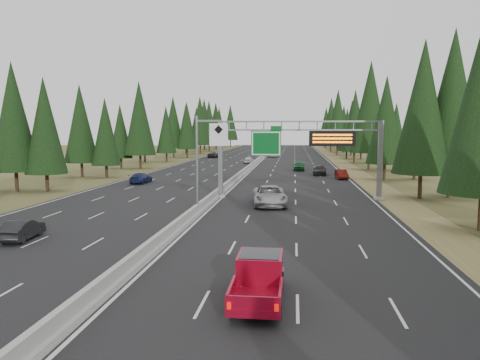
# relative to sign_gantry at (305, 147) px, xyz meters

# --- Properties ---
(road) EXTENTS (32.00, 260.00, 0.08)m
(road) POSITION_rel_sign_gantry_xyz_m (-8.92, 45.12, -5.23)
(road) COLOR black
(road) RESTS_ON ground
(shoulder_right) EXTENTS (3.60, 260.00, 0.06)m
(shoulder_right) POSITION_rel_sign_gantry_xyz_m (8.88, 45.12, -5.24)
(shoulder_right) COLOR olive
(shoulder_right) RESTS_ON ground
(shoulder_left) EXTENTS (3.60, 260.00, 0.06)m
(shoulder_left) POSITION_rel_sign_gantry_xyz_m (-26.72, 45.12, -5.24)
(shoulder_left) COLOR #4C4B23
(shoulder_left) RESTS_ON ground
(median_barrier) EXTENTS (0.70, 260.00, 0.85)m
(median_barrier) POSITION_rel_sign_gantry_xyz_m (-8.92, 45.12, -4.85)
(median_barrier) COLOR gray
(median_barrier) RESTS_ON road
(sign_gantry) EXTENTS (16.75, 0.98, 7.80)m
(sign_gantry) POSITION_rel_sign_gantry_xyz_m (0.00, 0.00, 0.00)
(sign_gantry) COLOR slate
(sign_gantry) RESTS_ON road
(hov_sign_pole) EXTENTS (2.80, 0.50, 8.00)m
(hov_sign_pole) POSITION_rel_sign_gantry_xyz_m (-8.33, -9.92, -0.54)
(hov_sign_pole) COLOR slate
(hov_sign_pole) RESTS_ON road
(tree_row_right) EXTENTS (11.70, 241.06, 18.98)m
(tree_row_right) POSITION_rel_sign_gantry_xyz_m (12.90, 35.15, 4.00)
(tree_row_right) COLOR black
(tree_row_right) RESTS_ON ground
(tree_row_left) EXTENTS (11.67, 240.45, 18.29)m
(tree_row_left) POSITION_rel_sign_gantry_xyz_m (-30.79, 50.99, 3.69)
(tree_row_left) COLOR black
(tree_row_left) RESTS_ON ground
(silver_minivan) EXTENTS (3.61, 6.69, 1.78)m
(silver_minivan) POSITION_rel_sign_gantry_xyz_m (-3.29, -4.60, -4.30)
(silver_minivan) COLOR #A6A4A9
(silver_minivan) RESTS_ON road
(red_pickup) EXTENTS (1.92, 5.38, 1.75)m
(red_pickup) POSITION_rel_sign_gantry_xyz_m (-2.47, -28.45, -4.22)
(red_pickup) COLOR black
(red_pickup) RESTS_ON road
(car_ahead_green) EXTENTS (1.84, 4.55, 1.55)m
(car_ahead_green) POSITION_rel_sign_gantry_xyz_m (-0.25, 33.61, -4.41)
(car_ahead_green) COLOR #145A28
(car_ahead_green) RESTS_ON road
(car_ahead_dkred) EXTENTS (1.65, 4.12, 1.33)m
(car_ahead_dkred) POSITION_rel_sign_gantry_xyz_m (5.58, 20.02, -4.52)
(car_ahead_dkred) COLOR #5F120D
(car_ahead_dkred) RESTS_ON road
(car_ahead_dkgrey) EXTENTS (2.36, 5.11, 1.45)m
(car_ahead_dkgrey) POSITION_rel_sign_gantry_xyz_m (2.87, 25.90, -4.47)
(car_ahead_dkgrey) COLOR black
(car_ahead_dkgrey) RESTS_ON road
(car_ahead_white) EXTENTS (2.83, 5.48, 1.48)m
(car_ahead_white) POSITION_rel_sign_gantry_xyz_m (-6.54, 74.07, -4.45)
(car_ahead_white) COLOR silver
(car_ahead_white) RESTS_ON road
(car_ahead_far) EXTENTS (1.73, 4.21, 1.43)m
(car_ahead_far) POSITION_rel_sign_gantry_xyz_m (-7.29, 104.71, -4.47)
(car_ahead_far) COLOR black
(car_ahead_far) RESTS_ON road
(car_onc_near) EXTENTS (1.72, 3.99, 1.28)m
(car_onc_near) POSITION_rel_sign_gantry_xyz_m (-18.04, -19.88, -4.55)
(car_onc_near) COLOR black
(car_onc_near) RESTS_ON road
(car_onc_blue) EXTENTS (1.97, 4.66, 1.34)m
(car_onc_blue) POSITION_rel_sign_gantry_xyz_m (-20.93, 11.69, -4.52)
(car_onc_blue) COLOR navy
(car_onc_blue) RESTS_ON road
(car_onc_white) EXTENTS (2.03, 4.32, 1.43)m
(car_onc_white) POSITION_rel_sign_gantry_xyz_m (-10.42, 49.96, -4.47)
(car_onc_white) COLOR #B7B7B7
(car_onc_white) RESTS_ON road
(car_onc_far) EXTENTS (2.72, 5.38, 1.46)m
(car_onc_far) POSITION_rel_sign_gantry_xyz_m (-21.27, 70.01, -4.46)
(car_onc_far) COLOR black
(car_onc_far) RESTS_ON road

